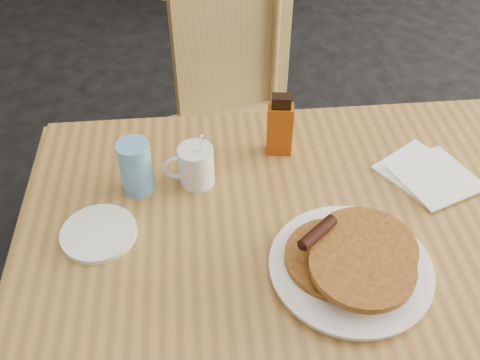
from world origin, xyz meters
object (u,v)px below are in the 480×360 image
pancake_plate (352,263)px  syrup_bottle (280,127)px  coffee_mug (195,165)px  blue_tumbler (136,167)px  main_table (298,233)px  chair_main_far (237,101)px

pancake_plate → syrup_bottle: (-0.06, 0.37, 0.05)m
coffee_mug → blue_tumbler: (-0.13, -0.00, 0.01)m
pancake_plate → blue_tumbler: size_ratio=2.49×
main_table → syrup_bottle: size_ratio=7.94×
pancake_plate → syrup_bottle: size_ratio=1.97×
syrup_bottle → blue_tumbler: (-0.33, -0.07, -0.01)m
chair_main_far → pancake_plate: (0.08, -0.89, 0.23)m
pancake_plate → coffee_mug: bearing=131.8°
chair_main_far → coffee_mug: size_ratio=6.16×
pancake_plate → coffee_mug: size_ratio=2.12×
chair_main_far → blue_tumbler: size_ratio=7.24×
main_table → blue_tumbler: size_ratio=10.06×
blue_tumbler → pancake_plate: bearing=-37.0°
main_table → chair_main_far: size_ratio=1.39×
pancake_plate → main_table: bearing=113.6°
main_table → syrup_bottle: 0.25m
pancake_plate → syrup_bottle: bearing=99.2°
syrup_bottle → main_table: bearing=-79.2°
coffee_mug → syrup_bottle: 0.22m
main_table → blue_tumbler: (-0.33, 0.15, 0.11)m
pancake_plate → syrup_bottle: syrup_bottle is taller
chair_main_far → main_table: bearing=-102.7°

